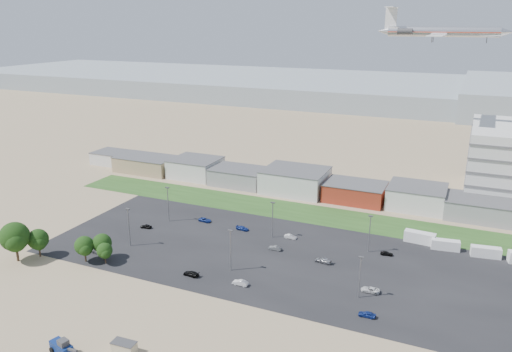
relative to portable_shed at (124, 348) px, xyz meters
The scene contains 34 objects.
ground 29.12m from the portable_shed, 82.53° to the left, with size 700.00×700.00×0.00m, color #8D745A.
parking_lot 49.65m from the portable_shed, 79.81° to the left, with size 120.00×50.00×0.01m, color black.
grass_strip 80.95m from the portable_shed, 87.32° to the left, with size 160.00×16.00×0.02m, color #26491B.
hills_backdrop 346.65m from the portable_shed, 82.74° to the left, with size 700.00×200.00×9.00m, color gray, non-canonical shape.
building_row 100.76m from the portable_shed, 97.54° to the left, with size 170.00×20.00×8.00m, color silver, non-canonical shape.
portable_shed is the anchor object (origin of this frame).
telehandler 11.52m from the portable_shed, 154.97° to the right, with size 8.00×2.67×3.33m, color navy, non-canonical shape.
box_trailer_a 84.76m from the portable_shed, 58.57° to the left, with size 8.28×2.59×3.10m, color silver, non-canonical shape.
box_trailer_b 87.11m from the portable_shed, 54.14° to the left, with size 7.30×2.28×2.74m, color silver, non-canonical shape.
box_trailer_c 92.98m from the portable_shed, 49.04° to the left, with size 7.36×2.30×2.76m, color silver, non-canonical shape.
tree_far_left 52.41m from the portable_shed, 158.55° to the left, with size 7.93×7.93×11.89m, color black, non-canonical shape.
tree_left 51.03m from the portable_shed, 152.87° to the left, with size 5.75×5.75×8.62m, color black, non-canonical shape.
tree_mid 41.55m from the portable_shed, 141.47° to the left, with size 5.22×5.22×7.83m, color black, non-canonical shape.
tree_right 41.15m from the portable_shed, 135.49° to the left, with size 5.26×5.26×7.89m, color black, non-canonical shape.
tree_near 38.34m from the portable_shed, 135.04° to the left, with size 4.22×4.22×6.34m, color black, non-canonical shape.
lightpole_front_l 47.49m from the portable_shed, 126.17° to the left, with size 1.28×0.53×10.87m, color slate, non-canonical shape.
lightpole_front_m 37.10m from the portable_shed, 84.41° to the left, with size 1.26×0.53×10.75m, color slate, non-canonical shape.
lightpole_front_r 51.15m from the portable_shed, 46.29° to the left, with size 1.18×0.49×9.99m, color slate, non-canonical shape.
lightpole_back_l 64.03m from the portable_shed, 116.10° to the left, with size 1.29×0.54×10.94m, color slate, non-canonical shape.
lightpole_back_m 59.50m from the portable_shed, 84.65° to the left, with size 1.25×0.52×10.61m, color slate, non-canonical shape.
lightpole_back_r 68.98m from the portable_shed, 61.90° to the left, with size 1.22×0.51×10.35m, color slate, non-canonical shape.
airliner 137.96m from the portable_shed, 71.16° to the left, with size 43.01×29.32×12.71m, color silver, non-canonical shape.
parked_car_0 54.78m from the portable_shed, 47.30° to the left, with size 1.94×4.21×1.17m, color silver.
parked_car_2 48.89m from the portable_shed, 37.91° to the left, with size 1.45×3.59×1.22m, color navy.
parked_car_3 30.53m from the portable_shed, 97.35° to the left, with size 1.67×4.10×1.19m, color black.
parked_car_5 58.91m from the portable_shed, 122.05° to the left, with size 1.36×3.39×1.16m, color black.
parked_car_6 60.41m from the portable_shed, 94.23° to the left, with size 1.58×3.88×1.13m, color navy.
parked_car_7 52.55m from the portable_shed, 79.82° to the left, with size 1.24×3.56×1.17m, color #595B5E.
parked_car_8 71.21m from the portable_shed, 58.45° to the left, with size 1.30×3.24×1.10m, color black.
parked_car_9 63.93m from the portable_shed, 106.11° to the left, with size 1.85×4.02×1.12m, color navy.
parked_car_10 45.01m from the portable_shed, 136.77° to the left, with size 1.74×4.27×1.24m, color #595B5E.
parked_car_11 61.32m from the portable_shed, 80.13° to the left, with size 1.21×3.48×1.15m, color silver.
parked_car_12 55.00m from the portable_shed, 65.02° to the left, with size 1.79×4.40×1.28m, color #A5A5AA.
parked_car_13 32.36m from the portable_shed, 74.13° to the left, with size 1.33×3.80×1.25m, color silver.
Camera 1 is at (50.31, -90.67, 58.75)m, focal length 35.00 mm.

